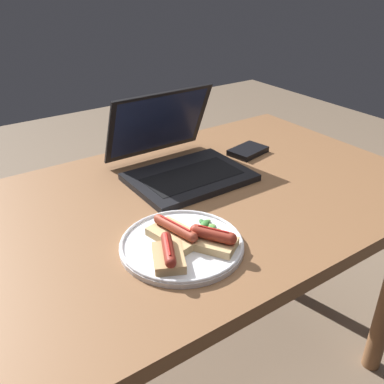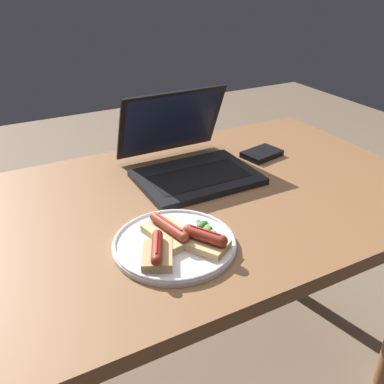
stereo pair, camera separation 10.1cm
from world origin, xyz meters
name	(u,v)px [view 1 (the left image)]	position (x,y,z in m)	size (l,w,h in m)	color
desk	(176,232)	(0.00, 0.00, 0.62)	(1.38, 0.79, 0.71)	brown
laptop	(180,161)	(0.10, 0.13, 0.75)	(0.32, 0.33, 0.22)	black
plate	(182,244)	(-0.09, -0.17, 0.72)	(0.27, 0.27, 0.02)	silver
sausage_toast_left	(213,239)	(-0.04, -0.22, 0.74)	(0.11, 0.12, 0.05)	tan
sausage_toast_middle	(175,233)	(-0.09, -0.15, 0.73)	(0.09, 0.13, 0.04)	tan
sausage_toast_right	(168,254)	(-0.15, -0.21, 0.74)	(0.09, 0.11, 0.04)	tan
salad_pile	(208,227)	(-0.01, -0.16, 0.72)	(0.05, 0.08, 0.01)	#4C8E3D
external_drive	(248,151)	(0.36, 0.13, 0.72)	(0.13, 0.10, 0.02)	black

